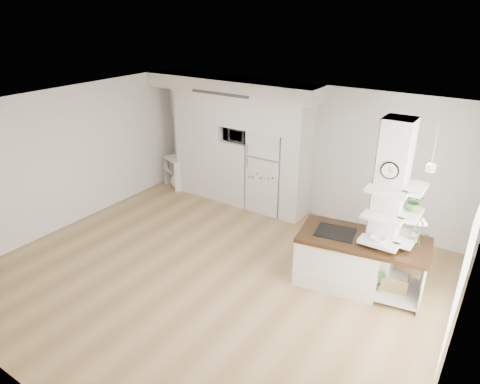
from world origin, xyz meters
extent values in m
cube|color=tan|center=(0.00, 0.00, 0.00)|extent=(7.00, 6.00, 0.01)
cube|color=white|center=(0.00, 0.00, 2.70)|extent=(7.00, 6.00, 0.04)
cube|color=silver|center=(0.00, 3.00, 1.35)|extent=(7.00, 0.04, 2.70)
cube|color=silver|center=(0.00, -3.00, 1.35)|extent=(7.00, 0.04, 2.70)
cube|color=silver|center=(-3.50, 0.00, 1.35)|extent=(0.04, 6.00, 2.70)
cube|color=silver|center=(3.50, 0.00, 1.35)|extent=(0.04, 6.00, 2.70)
cube|color=white|center=(-2.20, 2.67, 1.20)|extent=(1.20, 0.65, 2.40)
cube|color=white|center=(-1.27, 2.67, 0.71)|extent=(0.65, 0.65, 1.42)
cube|color=white|center=(-1.27, 2.67, 2.08)|extent=(0.65, 0.65, 0.65)
cube|color=white|center=(-0.53, 2.67, 2.08)|extent=(0.85, 0.65, 0.65)
cube|color=white|center=(0.10, 2.67, 1.20)|extent=(0.40, 0.65, 2.40)
cube|color=silver|center=(-1.50, 2.65, 2.55)|extent=(4.00, 0.70, 0.30)
cube|color=#262626|center=(-1.50, 2.31, 2.44)|extent=(1.40, 0.04, 0.06)
cube|color=white|center=(-0.53, 2.68, 0.88)|extent=(0.78, 0.66, 1.75)
cube|color=#B2B2B7|center=(-0.53, 2.34, 1.24)|extent=(0.78, 0.01, 0.03)
cube|color=silver|center=(2.30, 1.20, 1.35)|extent=(0.40, 0.40, 2.70)
cube|color=tan|center=(2.09, 1.20, 1.35)|extent=(0.02, 0.40, 2.70)
cube|color=tan|center=(2.30, 1.41, 1.35)|extent=(0.40, 0.02, 2.70)
cylinder|color=black|center=(2.30, 0.99, 2.02)|extent=(0.25, 0.03, 0.25)
cylinder|color=white|center=(2.30, 0.98, 2.02)|extent=(0.21, 0.01, 0.21)
plane|color=white|center=(3.48, 0.30, 1.50)|extent=(0.00, 2.40, 2.40)
cylinder|color=white|center=(1.70, 0.15, 2.12)|extent=(0.12, 0.12, 0.10)
cube|color=white|center=(1.73, 0.99, 0.40)|extent=(1.37, 1.01, 0.81)
cube|color=white|center=(2.63, 1.14, 0.11)|extent=(0.80, 0.92, 0.04)
cube|color=white|center=(2.95, 1.19, 0.40)|extent=(0.17, 0.81, 0.81)
cube|color=#392311|center=(2.06, 1.04, 0.84)|extent=(2.05, 1.22, 0.06)
cube|color=black|center=(1.64, 0.97, 0.87)|extent=(0.65, 0.57, 0.01)
cube|color=#9F844D|center=(2.58, 1.13, 0.24)|extent=(0.43, 0.35, 0.24)
cylinder|color=white|center=(2.71, 1.25, 0.97)|extent=(0.12, 0.12, 0.22)
cube|color=white|center=(-3.27, 2.61, 0.37)|extent=(0.17, 0.34, 0.73)
cube|color=white|center=(-2.73, 2.39, 0.37)|extent=(0.17, 0.34, 0.73)
cube|color=white|center=(-3.00, 2.50, 0.72)|extent=(0.71, 0.57, 0.03)
cube|color=white|center=(-3.00, 2.50, 0.40)|extent=(0.68, 0.56, 0.03)
sphere|color=white|center=(-2.92, 2.47, 0.18)|extent=(0.36, 0.36, 0.36)
imported|color=#2F6227|center=(2.35, 0.95, 0.25)|extent=(0.31, 0.27, 0.51)
imported|color=#2F6227|center=(2.71, 2.36, 0.25)|extent=(0.30, 0.30, 0.50)
imported|color=#2D2D2D|center=(-1.27, 2.62, 1.57)|extent=(0.54, 0.37, 0.30)
imported|color=#2F6227|center=(2.63, 1.30, 1.52)|extent=(0.27, 0.23, 0.30)
imported|color=white|center=(2.30, 0.90, 1.00)|extent=(0.22, 0.22, 0.05)
camera|label=1|loc=(3.61, -4.63, 4.09)|focal=32.00mm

